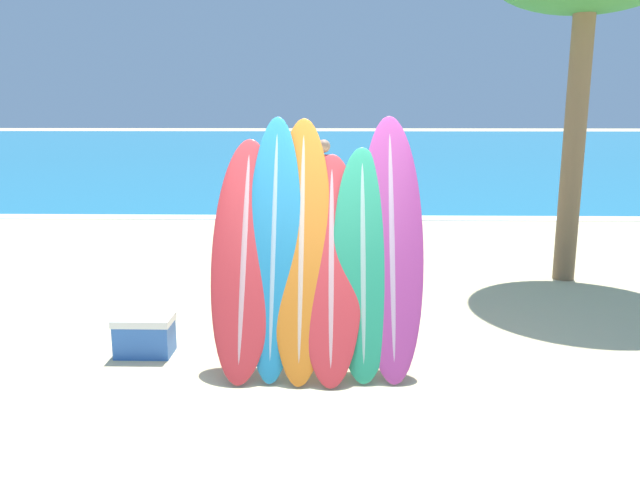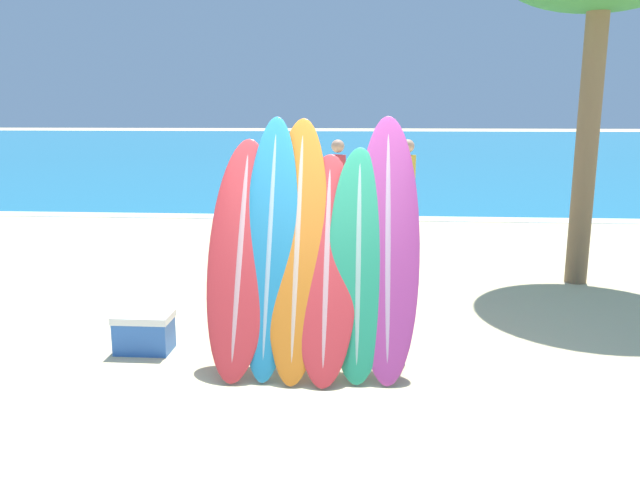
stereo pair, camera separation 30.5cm
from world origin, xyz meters
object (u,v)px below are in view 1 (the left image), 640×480
(surfboard_rack, at_px, (318,309))
(surfboard_slot_2, at_px, (302,243))
(surfboard_slot_4, at_px, (363,260))
(surfboard_slot_5, at_px, (392,243))
(person_far_left, at_px, (392,185))
(cooler_box, at_px, (145,335))
(surfboard_slot_3, at_px, (331,264))
(person_near_water, at_px, (294,213))
(surfboard_slot_1, at_px, (274,242))
(person_mid_beach, at_px, (251,190))
(surfboard_slot_0, at_px, (244,255))
(person_far_right, at_px, (324,184))

(surfboard_rack, xyz_separation_m, surfboard_slot_2, (-0.15, 0.06, 0.60))
(surfboard_slot_4, bearing_deg, surfboard_slot_2, 171.62)
(surfboard_slot_4, bearing_deg, surfboard_slot_5, 16.38)
(person_far_left, xyz_separation_m, cooler_box, (-2.85, -5.68, -0.79))
(surfboard_slot_4, height_order, cooler_box, surfboard_slot_4)
(surfboard_slot_5, xyz_separation_m, person_far_left, (0.54, 5.79, -0.15))
(surfboard_slot_3, distance_m, person_near_water, 3.07)
(person_near_water, bearing_deg, surfboard_slot_1, 144.14)
(surfboard_rack, height_order, surfboard_slot_5, surfboard_slot_5)
(person_mid_beach, distance_m, cooler_box, 5.15)
(surfboard_slot_0, bearing_deg, surfboard_slot_1, 10.78)
(person_far_left, bearing_deg, person_mid_beach, -130.97)
(surfboard_slot_0, height_order, cooler_box, surfboard_slot_0)
(surfboard_rack, xyz_separation_m, surfboard_slot_3, (0.12, -0.03, 0.43))
(surfboard_slot_1, height_order, surfboard_slot_2, surfboard_slot_1)
(person_near_water, xyz_separation_m, person_mid_beach, (-0.89, 2.24, 0.04))
(surfboard_slot_3, bearing_deg, person_near_water, 99.87)
(surfboard_slot_3, relative_size, person_far_right, 1.07)
(surfboard_slot_0, bearing_deg, cooler_box, 170.82)
(surfboard_slot_0, height_order, surfboard_slot_1, surfboard_slot_1)
(person_mid_beach, bearing_deg, surfboard_slot_1, 147.02)
(surfboard_slot_4, relative_size, person_mid_beach, 1.13)
(surfboard_rack, relative_size, person_far_right, 0.94)
(surfboard_slot_1, xyz_separation_m, surfboard_slot_2, (0.25, 0.01, -0.01))
(person_far_right, distance_m, cooler_box, 6.08)
(surfboard_slot_4, relative_size, cooler_box, 3.64)
(surfboard_slot_1, xyz_separation_m, person_far_right, (0.34, 5.93, -0.15))
(person_mid_beach, xyz_separation_m, person_far_left, (2.49, 0.60, 0.03))
(surfboard_rack, bearing_deg, person_far_left, 78.45)
(surfboard_slot_5, bearing_deg, surfboard_slot_3, -170.88)
(surfboard_slot_3, height_order, person_far_right, surfboard_slot_3)
(surfboard_slot_5, bearing_deg, surfboard_rack, -175.13)
(surfboard_slot_3, height_order, person_mid_beach, surfboard_slot_3)
(surfboard_slot_1, distance_m, surfboard_slot_2, 0.25)
(person_far_right, bearing_deg, surfboard_slot_4, 140.56)
(surfboard_rack, distance_m, surfboard_slot_0, 0.83)
(person_far_left, distance_m, cooler_box, 6.41)
(surfboard_rack, distance_m, surfboard_slot_5, 0.90)
(person_mid_beach, bearing_deg, person_far_left, -119.20)
(person_mid_beach, relative_size, person_far_left, 0.97)
(surfboard_slot_5, height_order, cooler_box, surfboard_slot_5)
(person_near_water, relative_size, cooler_box, 3.10)
(surfboard_slot_0, xyz_separation_m, surfboard_slot_3, (0.78, -0.03, -0.07))
(surfboard_slot_5, relative_size, person_far_left, 1.26)
(surfboard_rack, bearing_deg, surfboard_slot_2, 157.70)
(surfboard_slot_2, xyz_separation_m, surfboard_slot_3, (0.27, -0.09, -0.17))
(surfboard_slot_1, relative_size, surfboard_slot_5, 1.00)
(surfboard_slot_2, relative_size, surfboard_slot_5, 0.99)
(surfboard_slot_2, height_order, person_far_left, surfboard_slot_2)
(surfboard_slot_0, bearing_deg, surfboard_rack, -0.10)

